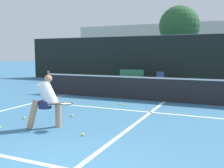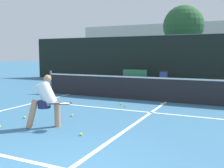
{
  "view_description": "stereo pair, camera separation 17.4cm",
  "coord_description": "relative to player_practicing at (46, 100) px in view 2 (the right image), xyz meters",
  "views": [
    {
      "loc": [
        2.16,
        -2.99,
        1.84
      ],
      "look_at": [
        -0.98,
        4.16,
        0.95
      ],
      "focal_mm": 42.0,
      "sensor_mm": 36.0,
      "label": 1
    },
    {
      "loc": [
        2.32,
        -2.92,
        1.84
      ],
      "look_at": [
        -0.98,
        4.16,
        0.95
      ],
      "focal_mm": 42.0,
      "sensor_mm": 36.0,
      "label": 2
    }
  ],
  "objects": [
    {
      "name": "court_sideline_left",
      "position": [
        -2.59,
        1.46,
        -0.71
      ],
      "size": [
        0.1,
        7.62,
        0.01
      ],
      "primitive_type": "cube",
      "color": "white",
      "rests_on": "ground"
    },
    {
      "name": "tennis_ball_scattered_3",
      "position": [
        1.16,
        -0.23,
        -0.68
      ],
      "size": [
        0.07,
        0.07,
        0.07
      ],
      "primitive_type": "sphere",
      "color": "#D1E033",
      "rests_on": "ground"
    },
    {
      "name": "trash_bin",
      "position": [
        0.39,
        10.51,
        -0.28
      ],
      "size": [
        0.51,
        0.51,
        0.84
      ],
      "color": "#384C7F",
      "rests_on": "ground"
    },
    {
      "name": "tennis_ball_scattered_1",
      "position": [
        -0.07,
        1.24,
        -0.68
      ],
      "size": [
        0.07,
        0.07,
        0.07
      ],
      "primitive_type": "sphere",
      "color": "#D1E033",
      "rests_on": "ground"
    },
    {
      "name": "tennis_ball_scattered_2",
      "position": [
        0.54,
        3.53,
        -0.68
      ],
      "size": [
        0.07,
        0.07,
        0.07
      ],
      "primitive_type": "sphere",
      "color": "#D1E033",
      "rests_on": "ground"
    },
    {
      "name": "tennis_ball_scattered_8",
      "position": [
        -1.17,
        0.46,
        -0.68
      ],
      "size": [
        0.07,
        0.07,
        0.07
      ],
      "primitive_type": "sphere",
      "color": "#D1E033",
      "rests_on": "ground"
    },
    {
      "name": "tree_west",
      "position": [
        0.34,
        17.08,
        3.43
      ],
      "size": [
        3.3,
        3.3,
        5.81
      ],
      "color": "brown",
      "rests_on": "ground"
    },
    {
      "name": "fence_back",
      "position": [
        1.92,
        11.63,
        0.82
      ],
      "size": [
        24.0,
        0.06,
        3.07
      ],
      "color": "black",
      "rests_on": "ground"
    },
    {
      "name": "tennis_ball_scattered_0",
      "position": [
        1.9,
        4.12,
        -0.68
      ],
      "size": [
        0.07,
        0.07,
        0.07
      ],
      "primitive_type": "sphere",
      "color": "#D1E033",
      "rests_on": "ground"
    },
    {
      "name": "net",
      "position": [
        1.92,
        4.77,
        -0.2
      ],
      "size": [
        11.09,
        0.09,
        1.07
      ],
      "color": "slate",
      "rests_on": "ground"
    },
    {
      "name": "court_center_mark",
      "position": [
        1.92,
        1.46,
        -0.71
      ],
      "size": [
        0.1,
        6.62,
        0.01
      ],
      "primitive_type": "cube",
      "color": "white",
      "rests_on": "ground"
    },
    {
      "name": "parked_car",
      "position": [
        2.0,
        15.82,
        -0.1
      ],
      "size": [
        1.79,
        4.29,
        1.43
      ],
      "color": "silver",
      "rests_on": "ground"
    },
    {
      "name": "courtside_bench",
      "position": [
        -1.5,
        10.52,
        -0.24
      ],
      "size": [
        1.59,
        0.56,
        0.86
      ],
      "rotation": [
        0.0,
        0.0,
        0.11
      ],
      "color": "#33724C",
      "rests_on": "ground"
    },
    {
      "name": "player_practicing",
      "position": [
        0.0,
        0.0,
        0.0
      ],
      "size": [
        1.21,
        0.68,
        1.34
      ],
      "rotation": [
        0.0,
        0.0,
        0.64
      ],
      "color": "tan",
      "rests_on": "ground"
    },
    {
      "name": "building_far",
      "position": [
        1.92,
        30.23,
        2.2
      ],
      "size": [
        36.0,
        2.4,
        5.82
      ],
      "primitive_type": "cube",
      "color": "beige",
      "rests_on": "ground"
    },
    {
      "name": "tennis_ball_scattered_5",
      "position": [
        0.82,
        3.3,
        -0.68
      ],
      "size": [
        0.07,
        0.07,
        0.07
      ],
      "primitive_type": "sphere",
      "color": "#D1E033",
      "rests_on": "ground"
    },
    {
      "name": "court_service_line",
      "position": [
        1.92,
        2.74,
        -0.71
      ],
      "size": [
        8.25,
        0.1,
        0.01
      ],
      "primitive_type": "cube",
      "color": "white",
      "rests_on": "ground"
    }
  ]
}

